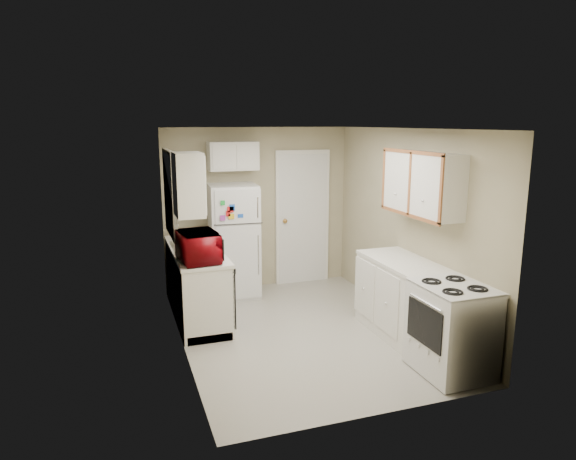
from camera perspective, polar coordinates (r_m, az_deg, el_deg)
name	(u,v)px	position (r m, az deg, el deg)	size (l,w,h in m)	color
floor	(301,331)	(6.30, 1.50, -11.19)	(3.80, 3.80, 0.00)	#B4B0A4
ceiling	(303,129)	(5.80, 1.63, 11.19)	(3.80, 3.80, 0.00)	white
wall_left	(179,243)	(5.61, -11.97, -1.45)	(3.80, 3.80, 0.00)	tan
wall_right	(407,226)	(6.55, 13.13, 0.39)	(3.80, 3.80, 0.00)	tan
wall_back	(258,209)	(7.71, -3.36, 2.40)	(2.80, 2.80, 0.00)	tan
wall_front	(383,282)	(4.27, 10.51, -5.66)	(2.80, 2.80, 0.00)	tan
left_counter	(197,283)	(6.71, -10.09, -5.81)	(0.60, 1.80, 0.90)	silver
dishwasher	(229,292)	(6.19, -6.56, -6.86)	(0.03, 0.58, 0.72)	black
sink	(194,249)	(6.74, -10.42, -2.12)	(0.54, 0.74, 0.16)	gray
microwave	(199,248)	(5.99, -9.90, -2.02)	(0.34, 0.61, 0.41)	maroon
soap_bottle	(187,235)	(6.97, -11.21, -0.51)	(0.09, 0.09, 0.19)	silver
window_blinds	(171,193)	(6.57, -12.90, 3.99)	(0.10, 0.98, 1.08)	silver
upper_cabinet_left	(188,185)	(5.74, -11.01, 4.97)	(0.30, 0.45, 0.70)	silver
refrigerator	(234,241)	(7.38, -6.06, -1.19)	(0.67, 0.65, 1.62)	silver
cabinet_over_fridge	(233,156)	(7.38, -6.15, 8.18)	(0.70, 0.30, 0.40)	silver
interior_door	(302,218)	(7.92, 1.62, 1.34)	(0.86, 0.06, 2.08)	silver
right_counter	(419,308)	(5.94, 14.39, -8.38)	(0.60, 2.00, 0.90)	silver
stove	(451,330)	(5.42, 17.65, -10.50)	(0.61, 0.75, 0.92)	silver
upper_cabinet_right	(422,183)	(5.96, 14.70, 5.04)	(0.30, 1.20, 0.70)	silver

